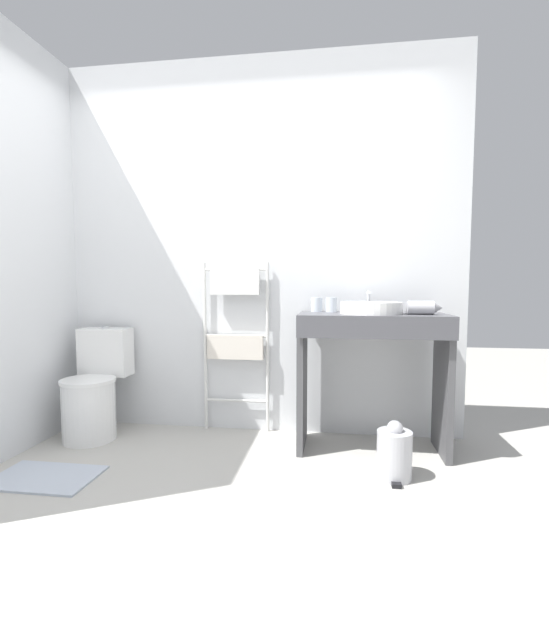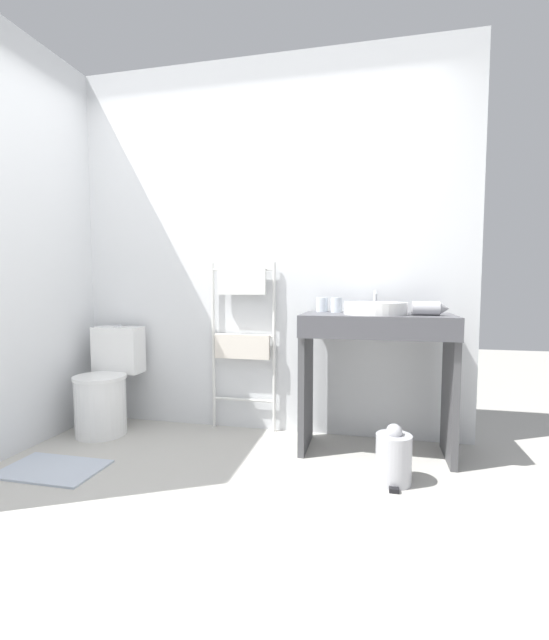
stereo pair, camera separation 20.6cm
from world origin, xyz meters
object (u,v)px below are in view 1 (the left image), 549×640
object	(u,v)px
toilet	(94,392)
hair_dryer	(422,308)
towel_radiator	(235,324)
cup_near_edge	(331,305)
trash_bin	(394,453)
sink_basin	(371,307)
cup_near_wall	(317,305)

from	to	relation	value
toilet	hair_dryer	size ratio (longest dim) A/B	3.63
towel_radiator	hair_dryer	distance (m)	1.27
towel_radiator	cup_near_edge	size ratio (longest dim) A/B	12.56
cup_near_edge	trash_bin	bearing A→B (deg)	-55.80
trash_bin	sink_basin	bearing A→B (deg)	105.31
cup_near_wall	trash_bin	bearing A→B (deg)	-50.69
toilet	trash_bin	bearing A→B (deg)	-10.85
toilet	hair_dryer	distance (m)	2.27
towel_radiator	sink_basin	world-z (taller)	towel_radiator
cup_near_wall	hair_dryer	size ratio (longest dim) A/B	0.45
toilet	trash_bin	size ratio (longest dim) A/B	2.34
hair_dryer	trash_bin	bearing A→B (deg)	-118.07
sink_basin	cup_near_wall	distance (m)	0.39
cup_near_wall	trash_bin	distance (m)	1.07
cup_near_wall	cup_near_edge	distance (m)	0.10
toilet	sink_basin	xyz separation A→B (m)	(1.89, 0.01, 0.60)
cup_near_edge	toilet	bearing A→B (deg)	-174.99
towel_radiator	cup_near_edge	bearing A→B (deg)	-9.05
towel_radiator	sink_basin	bearing A→B (deg)	-14.60
towel_radiator	cup_near_wall	bearing A→B (deg)	-7.64
cup_near_edge	trash_bin	xyz separation A→B (m)	(0.36, -0.53, -0.79)
sink_basin	cup_near_wall	size ratio (longest dim) A/B	4.07
cup_near_edge	hair_dryer	world-z (taller)	cup_near_edge
sink_basin	towel_radiator	bearing A→B (deg)	165.40
towel_radiator	cup_near_wall	size ratio (longest dim) A/B	12.89
sink_basin	cup_near_edge	distance (m)	0.28
sink_basin	trash_bin	distance (m)	0.88
toilet	towel_radiator	distance (m)	1.09
towel_radiator	trash_bin	distance (m)	1.38
toilet	trash_bin	xyz separation A→B (m)	(2.00, -0.38, -0.18)
cup_near_wall	hair_dryer	xyz separation A→B (m)	(0.65, -0.19, -0.01)
sink_basin	hair_dryer	world-z (taller)	hair_dryer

